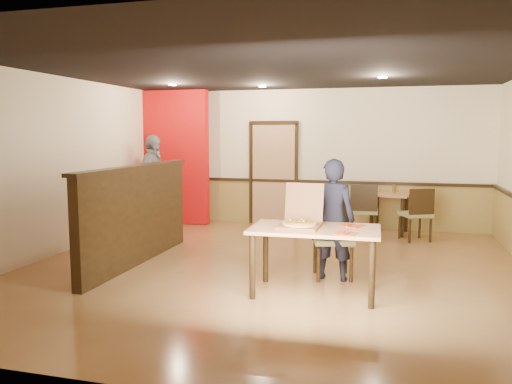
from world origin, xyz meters
TOP-DOWN VIEW (x-y plane):
  - floor at (0.00, 0.00)m, footprint 7.00×7.00m
  - ceiling at (0.00, 0.00)m, footprint 7.00×7.00m
  - wall_back at (0.00, 3.50)m, footprint 7.00×0.00m
  - wall_left at (-3.50, 0.00)m, footprint 0.00×7.00m
  - wainscot_back at (0.00, 3.47)m, footprint 7.00×0.04m
  - chair_rail_back at (0.00, 3.45)m, footprint 7.00×0.06m
  - back_door at (-0.80, 3.46)m, footprint 0.90×0.06m
  - booth_partition at (-2.00, -0.20)m, footprint 0.20×3.10m
  - red_accent_panel at (-2.90, 3.00)m, footprint 1.60×0.20m
  - spot_a at (-2.30, 1.80)m, footprint 0.14×0.14m
  - spot_b at (-0.80, 2.50)m, footprint 0.14×0.14m
  - spot_c at (1.40, 1.50)m, footprint 0.14×0.14m
  - main_table at (0.73, -0.94)m, footprint 1.52×0.89m
  - diner_chair at (0.84, -0.12)m, footprint 0.62×0.62m
  - side_chair_left at (1.12, 2.43)m, footprint 0.52×0.52m
  - side_chair_right at (2.04, 2.44)m, footprint 0.63×0.63m
  - side_table at (1.56, 3.05)m, footprint 0.82×0.82m
  - diner at (0.86, -0.27)m, footprint 0.61×0.42m
  - passerby at (-3.00, 2.31)m, footprint 0.49×1.11m
  - pizza_box at (0.55, -0.94)m, footprint 0.49×0.57m
  - pizza at (0.55, -1.00)m, footprint 0.44×0.44m
  - napkin_near at (1.11, -1.21)m, footprint 0.26×0.26m
  - napkin_far at (1.14, -0.71)m, footprint 0.31×0.31m
  - condiment at (1.64, 3.19)m, footprint 0.06×0.06m

SIDE VIEW (x-z plane):
  - floor at x=0.00m, z-range 0.00..0.00m
  - wainscot_back at x=0.00m, z-range 0.00..0.90m
  - side_chair_right at x=2.04m, z-range 0.04..1.00m
  - side_chair_left at x=1.12m, z-range 0.05..1.05m
  - diner_chair at x=0.84m, z-range 0.05..1.08m
  - side_table at x=1.56m, z-range 0.21..0.98m
  - main_table at x=0.73m, z-range 0.29..1.10m
  - booth_partition at x=-2.00m, z-range 0.01..1.46m
  - diner at x=0.86m, z-range 0.00..1.59m
  - napkin_near at x=1.11m, z-range 0.80..0.81m
  - napkin_far at x=1.14m, z-range 0.80..0.81m
  - condiment at x=1.64m, z-range 0.77..0.93m
  - pizza at x=0.55m, z-range 0.84..0.87m
  - pizza_box at x=0.55m, z-range 0.62..1.12m
  - chair_rail_back at x=0.00m, z-range 0.89..0.95m
  - passerby at x=-3.00m, z-range 0.00..1.88m
  - back_door at x=-0.80m, z-range 0.00..2.10m
  - red_accent_panel at x=-2.90m, z-range 0.01..2.79m
  - wall_back at x=0.00m, z-range -2.10..4.90m
  - wall_left at x=-3.50m, z-range -2.10..4.90m
  - spot_a at x=-2.30m, z-range 2.77..2.79m
  - spot_b at x=-0.80m, z-range 2.77..2.79m
  - spot_c at x=1.40m, z-range 2.77..2.79m
  - ceiling at x=0.00m, z-range 2.80..2.80m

